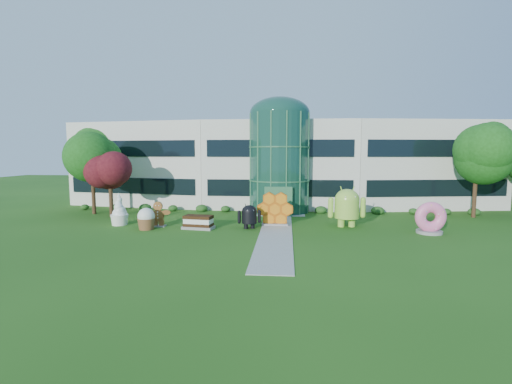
# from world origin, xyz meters

# --- Properties ---
(ground) EXTENTS (140.00, 140.00, 0.00)m
(ground) POSITION_xyz_m (0.00, 0.00, 0.00)
(ground) COLOR #215114
(ground) RESTS_ON ground
(building) EXTENTS (46.00, 15.00, 9.30)m
(building) POSITION_xyz_m (0.00, 18.00, 4.65)
(building) COLOR beige
(building) RESTS_ON ground
(atrium) EXTENTS (6.00, 6.00, 9.80)m
(atrium) POSITION_xyz_m (0.00, 12.00, 4.90)
(atrium) COLOR #194738
(atrium) RESTS_ON ground
(walkway) EXTENTS (2.40, 20.00, 0.04)m
(walkway) POSITION_xyz_m (0.00, 2.00, 0.02)
(walkway) COLOR #9E9E93
(walkway) RESTS_ON ground
(tree_red) EXTENTS (4.00, 4.00, 6.00)m
(tree_red) POSITION_xyz_m (-15.50, 7.50, 3.00)
(tree_red) COLOR #3F0C14
(tree_red) RESTS_ON ground
(trees_backdrop) EXTENTS (52.00, 8.00, 8.40)m
(trees_backdrop) POSITION_xyz_m (0.00, 13.00, 4.20)
(trees_backdrop) COLOR #184A12
(trees_backdrop) RESTS_ON ground
(android_green) EXTENTS (3.42, 2.51, 3.59)m
(android_green) POSITION_xyz_m (5.60, 4.55, 1.80)
(android_green) COLOR #99CF42
(android_green) RESTS_ON ground
(android_black) EXTENTS (2.21, 1.78, 2.19)m
(android_black) POSITION_xyz_m (-2.14, 3.15, 1.10)
(android_black) COLOR black
(android_black) RESTS_ON ground
(donut) EXTENTS (2.33, 1.16, 2.39)m
(donut) POSITION_xyz_m (11.32, 2.55, 1.20)
(donut) COLOR #D5517F
(donut) RESTS_ON ground
(gingerbread) EXTENTS (2.25, 0.93, 2.05)m
(gingerbread) POSITION_xyz_m (-9.55, 3.37, 1.03)
(gingerbread) COLOR brown
(gingerbread) RESTS_ON ground
(ice_cream_sandwich) EXTENTS (2.56, 1.56, 1.07)m
(ice_cream_sandwich) POSITION_xyz_m (-6.11, 2.73, 0.54)
(ice_cream_sandwich) COLOR black
(ice_cream_sandwich) RESTS_ON ground
(honeycomb) EXTENTS (3.16, 1.15, 2.48)m
(honeycomb) POSITION_xyz_m (-0.17, 4.69, 1.24)
(honeycomb) COLOR orange
(honeycomb) RESTS_ON ground
(froyo) EXTENTS (1.80, 1.80, 2.62)m
(froyo) POSITION_xyz_m (-12.97, 3.74, 1.31)
(froyo) COLOR white
(froyo) RESTS_ON ground
(cupcake) EXTENTS (1.73, 1.73, 1.70)m
(cupcake) POSITION_xyz_m (-10.08, 2.17, 0.85)
(cupcake) COLOR white
(cupcake) RESTS_ON ground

